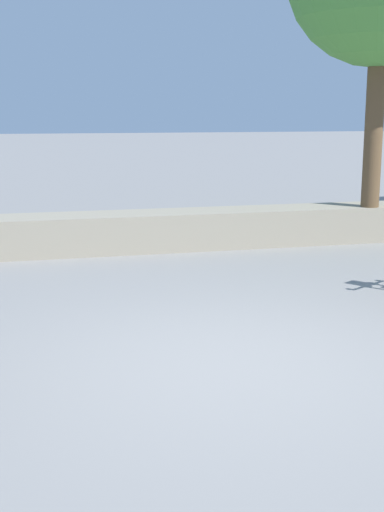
% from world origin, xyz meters
% --- Properties ---
extents(ground_plane, '(120.00, 120.00, 0.00)m').
position_xyz_m(ground_plane, '(0.00, 0.00, 0.00)').
color(ground_plane, gray).
extents(stone_wall, '(36.00, 0.80, 0.55)m').
position_xyz_m(stone_wall, '(0.00, 4.80, 0.28)').
color(stone_wall, gray).
rests_on(stone_wall, ground).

